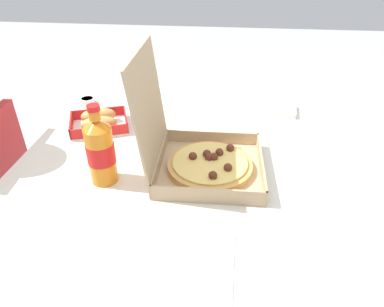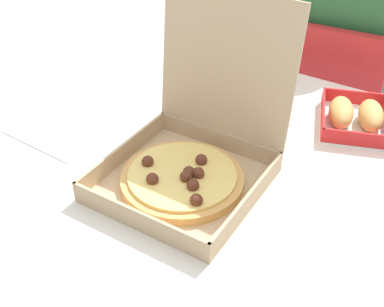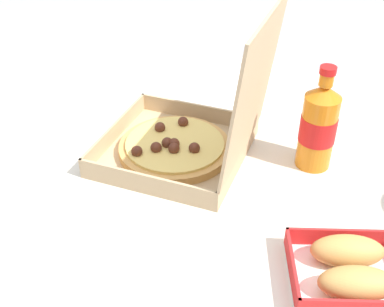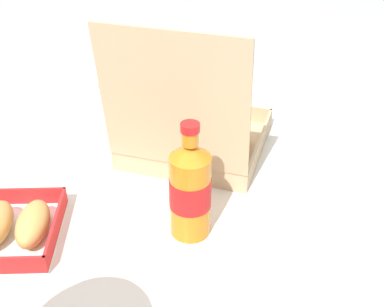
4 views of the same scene
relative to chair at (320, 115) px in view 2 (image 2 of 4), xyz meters
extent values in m
cube|color=silver|center=(0.03, -0.74, 0.24)|extent=(1.18, 1.00, 0.03)
cylinder|color=#B7B7BC|center=(-0.48, -0.31, -0.13)|extent=(0.05, 0.05, 0.70)
cube|color=red|center=(-0.01, 0.06, -0.05)|extent=(0.43, 0.43, 0.04)
cube|color=red|center=(0.01, -0.12, 0.16)|extent=(0.36, 0.06, 0.38)
cylinder|color=#B2B2B7|center=(0.15, 0.25, -0.26)|extent=(0.03, 0.03, 0.43)
cylinder|color=#B2B2B7|center=(-0.19, 0.22, -0.26)|extent=(0.03, 0.03, 0.43)
cylinder|color=#B2B2B7|center=(0.18, -0.09, -0.26)|extent=(0.03, 0.03, 0.43)
cylinder|color=#B2B2B7|center=(-0.16, -0.12, -0.26)|extent=(0.03, 0.03, 0.43)
cylinder|color=#333847|center=(0.07, 0.22, -0.25)|extent=(0.09, 0.09, 0.45)
cylinder|color=#333847|center=(-0.11, 0.21, -0.25)|extent=(0.09, 0.09, 0.45)
cube|color=#333847|center=(0.08, 0.17, 0.02)|extent=(0.14, 0.31, 0.10)
cube|color=#333847|center=(-0.10, 0.16, 0.02)|extent=(0.14, 0.31, 0.10)
cube|color=#286033|center=(0.00, 0.00, 0.28)|extent=(0.37, 0.21, 0.42)
cube|color=tan|center=(-0.02, -0.81, 0.26)|extent=(0.30, 0.30, 0.01)
cube|color=tan|center=(-0.01, -0.95, 0.28)|extent=(0.29, 0.01, 0.04)
cube|color=tan|center=(-0.16, -0.81, 0.28)|extent=(0.01, 0.29, 0.04)
cube|color=tan|center=(0.13, -0.81, 0.28)|extent=(0.01, 0.29, 0.04)
cube|color=tan|center=(-0.02, -0.67, 0.28)|extent=(0.29, 0.01, 0.04)
cube|color=tan|center=(-0.02, -0.65, 0.45)|extent=(0.29, 0.05, 0.29)
cylinder|color=tan|center=(-0.02, -0.81, 0.27)|extent=(0.24, 0.24, 0.02)
cylinder|color=#EAC666|center=(-0.02, -0.81, 0.28)|extent=(0.21, 0.21, 0.01)
sphere|color=#562819|center=(-0.09, -0.82, 0.29)|extent=(0.02, 0.02, 0.02)
sphere|color=#562819|center=(0.00, -0.76, 0.29)|extent=(0.02, 0.02, 0.02)
sphere|color=#562819|center=(0.01, -0.80, 0.29)|extent=(0.02, 0.02, 0.02)
sphere|color=#562819|center=(0.00, -0.82, 0.29)|extent=(0.02, 0.02, 0.02)
sphere|color=#562819|center=(0.00, -0.81, 0.29)|extent=(0.02, 0.02, 0.02)
sphere|color=#562819|center=(-0.05, -0.86, 0.29)|extent=(0.02, 0.02, 0.02)
sphere|color=#562819|center=(0.02, -0.83, 0.29)|extent=(0.02, 0.02, 0.02)
sphere|color=#562819|center=(0.05, -0.87, 0.29)|extent=(0.02, 0.02, 0.02)
cube|color=white|center=(0.20, -0.41, 0.26)|extent=(0.21, 0.23, 0.00)
cube|color=red|center=(0.23, -0.50, 0.28)|extent=(0.14, 0.06, 0.03)
cube|color=red|center=(0.16, -0.33, 0.28)|extent=(0.14, 0.06, 0.03)
cube|color=red|center=(0.13, -0.44, 0.28)|extent=(0.07, 0.18, 0.03)
ellipsoid|color=tan|center=(0.17, -0.42, 0.29)|extent=(0.09, 0.13, 0.05)
ellipsoid|color=tan|center=(0.23, -0.40, 0.29)|extent=(0.09, 0.13, 0.05)
cylinder|color=orange|center=(-0.09, -0.53, 0.34)|extent=(0.07, 0.07, 0.16)
cone|color=orange|center=(-0.09, -0.53, 0.43)|extent=(0.07, 0.07, 0.02)
cylinder|color=orange|center=(-0.09, -0.53, 0.45)|extent=(0.03, 0.03, 0.02)
cylinder|color=red|center=(-0.09, -0.53, 0.47)|extent=(0.03, 0.03, 0.01)
cylinder|color=red|center=(-0.09, -0.53, 0.34)|extent=(0.07, 0.07, 0.06)
cube|color=white|center=(-0.36, -0.81, 0.26)|extent=(0.21, 0.16, 0.00)
camera|label=1|loc=(-0.82, -0.85, 0.83)|focal=32.33mm
camera|label=2|loc=(0.40, -1.42, 0.88)|focal=45.74mm
camera|label=3|loc=(0.78, -0.45, 0.88)|focal=45.95mm
camera|label=4|loc=(-0.32, 0.14, 0.87)|focal=47.34mm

